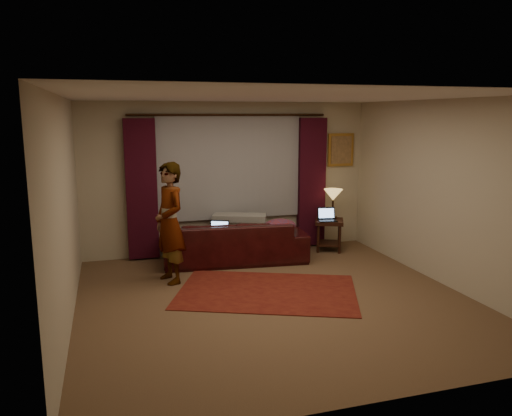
{
  "coord_description": "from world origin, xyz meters",
  "views": [
    {
      "loc": [
        -2.01,
        -5.87,
        2.39
      ],
      "look_at": [
        0.1,
        1.2,
        1.0
      ],
      "focal_mm": 35.0,
      "sensor_mm": 36.0,
      "label": 1
    }
  ],
  "objects": [
    {
      "name": "wall_back",
      "position": [
        0.0,
        2.5,
        1.3
      ],
      "size": [
        5.0,
        0.02,
        2.6
      ],
      "primitive_type": "cube",
      "color": "#BEB299",
      "rests_on": "ground"
    },
    {
      "name": "wall_left",
      "position": [
        -2.5,
        0.0,
        1.3
      ],
      "size": [
        0.02,
        5.0,
        2.6
      ],
      "primitive_type": "cube",
      "color": "#BEB299",
      "rests_on": "ground"
    },
    {
      "name": "end_table",
      "position": [
        1.7,
        2.01,
        0.28
      ],
      "size": [
        0.64,
        0.64,
        0.56
      ],
      "primitive_type": "cube",
      "rotation": [
        0.0,
        0.0,
        -0.43
      ],
      "color": "black",
      "rests_on": "floor"
    },
    {
      "name": "throw_blanket",
      "position": [
        0.07,
        2.04,
        0.94
      ],
      "size": [
        0.95,
        0.64,
        0.1
      ],
      "primitive_type": "cube",
      "rotation": [
        0.0,
        0.0,
        -0.36
      ],
      "color": "gray",
      "rests_on": "sofa"
    },
    {
      "name": "area_rug",
      "position": [
        -0.01,
        0.3,
        0.01
      ],
      "size": [
        2.83,
        2.4,
        0.01
      ],
      "primitive_type": "cube",
      "rotation": [
        0.0,
        0.0,
        -0.4
      ],
      "color": "maroon",
      "rests_on": "floor"
    },
    {
      "name": "wall_front",
      "position": [
        0.0,
        -2.5,
        1.3
      ],
      "size": [
        5.0,
        0.02,
        2.6
      ],
      "primitive_type": "cube",
      "color": "#BEB299",
      "rests_on": "ground"
    },
    {
      "name": "curtain_rod",
      "position": [
        0.0,
        2.39,
        2.38
      ],
      "size": [
        0.04,
        0.04,
        3.4
      ],
      "primitive_type": "cylinder",
      "color": "black",
      "rests_on": "wall_back"
    },
    {
      "name": "laptop_sofa",
      "position": [
        -0.37,
        1.75,
        0.58
      ],
      "size": [
        0.43,
        0.44,
        0.23
      ],
      "primitive_type": null,
      "rotation": [
        0.0,
        0.0,
        -0.43
      ],
      "color": "black",
      "rests_on": "sofa"
    },
    {
      "name": "laptop_table",
      "position": [
        1.62,
        1.93,
        0.67
      ],
      "size": [
        0.36,
        0.39,
        0.22
      ],
      "primitive_type": null,
      "rotation": [
        0.0,
        0.0,
        -0.17
      ],
      "color": "black",
      "rests_on": "end_table"
    },
    {
      "name": "person",
      "position": [
        -1.21,
        1.12,
        0.87
      ],
      "size": [
        0.64,
        0.64,
        1.73
      ],
      "primitive_type": "imported",
      "rotation": [
        0.0,
        0.0,
        -1.27
      ],
      "color": "gray",
      "rests_on": "floor"
    },
    {
      "name": "picture_frame",
      "position": [
        2.1,
        2.47,
        1.75
      ],
      "size": [
        0.5,
        0.04,
        0.6
      ],
      "primitive_type": "cube",
      "color": "#BC8635",
      "rests_on": "wall_back"
    },
    {
      "name": "floor",
      "position": [
        0.0,
        0.0,
        -0.01
      ],
      "size": [
        5.0,
        5.0,
        0.01
      ],
      "primitive_type": "cube",
      "color": "brown",
      "rests_on": "ground"
    },
    {
      "name": "tiffany_lamp",
      "position": [
        1.79,
        2.08,
        0.82
      ],
      "size": [
        0.43,
        0.43,
        0.53
      ],
      "primitive_type": null,
      "rotation": [
        0.0,
        0.0,
        -0.36
      ],
      "color": "olive",
      "rests_on": "end_table"
    },
    {
      "name": "wall_right",
      "position": [
        2.5,
        0.0,
        1.3
      ],
      "size": [
        0.02,
        5.0,
        2.6
      ],
      "primitive_type": "cube",
      "color": "#BEB299",
      "rests_on": "ground"
    },
    {
      "name": "clothing_pile",
      "position": [
        0.64,
        1.65,
        0.58
      ],
      "size": [
        0.64,
        0.56,
        0.23
      ],
      "primitive_type": "ellipsoid",
      "rotation": [
        0.0,
        0.0,
        -0.29
      ],
      "color": "#632C41",
      "rests_on": "sofa"
    },
    {
      "name": "sofa",
      "position": [
        -0.07,
        1.83,
        0.47
      ],
      "size": [
        2.4,
        1.22,
        0.94
      ],
      "primitive_type": "imported",
      "rotation": [
        0.0,
        0.0,
        3.05
      ],
      "color": "black",
      "rests_on": "floor"
    },
    {
      "name": "sheer_curtain",
      "position": [
        0.0,
        2.44,
        1.5
      ],
      "size": [
        2.5,
        0.05,
        1.8
      ],
      "primitive_type": "cube",
      "color": "gray",
      "rests_on": "wall_back"
    },
    {
      "name": "ceiling",
      "position": [
        0.0,
        0.0,
        2.6
      ],
      "size": [
        5.0,
        5.0,
        0.02
      ],
      "primitive_type": "cube",
      "color": "silver",
      "rests_on": "ground"
    },
    {
      "name": "drape_left",
      "position": [
        -1.5,
        2.39,
        1.18
      ],
      "size": [
        0.5,
        0.14,
        2.3
      ],
      "primitive_type": "cube",
      "color": "#340916",
      "rests_on": "floor"
    },
    {
      "name": "drape_right",
      "position": [
        1.5,
        2.39,
        1.18
      ],
      "size": [
        0.5,
        0.14,
        2.3
      ],
      "primitive_type": "cube",
      "color": "#340916",
      "rests_on": "floor"
    }
  ]
}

